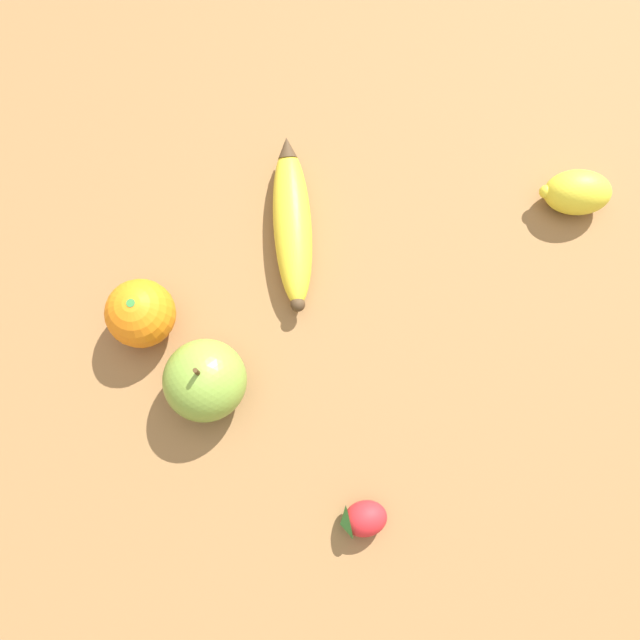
{
  "coord_description": "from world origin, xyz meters",
  "views": [
    {
      "loc": [
        0.15,
        0.04,
        0.62
      ],
      "look_at": [
        -0.02,
        0.01,
        0.03
      ],
      "focal_mm": 35.0,
      "sensor_mm": 36.0,
      "label": 1
    }
  ],
  "objects_px": {
    "orange": "(141,313)",
    "apple": "(205,380)",
    "lemon": "(577,193)",
    "strawberry": "(362,519)",
    "banana": "(292,222)"
  },
  "relations": [
    {
      "from": "apple",
      "to": "lemon",
      "type": "relative_size",
      "value": 1.08
    },
    {
      "from": "apple",
      "to": "orange",
      "type": "bearing_deg",
      "value": -124.72
    },
    {
      "from": "banana",
      "to": "strawberry",
      "type": "xyz_separation_m",
      "value": [
        0.28,
        0.12,
        -0.0
      ]
    },
    {
      "from": "banana",
      "to": "lemon",
      "type": "height_order",
      "value": "lemon"
    },
    {
      "from": "apple",
      "to": "lemon",
      "type": "bearing_deg",
      "value": 128.35
    },
    {
      "from": "banana",
      "to": "apple",
      "type": "relative_size",
      "value": 2.28
    },
    {
      "from": "banana",
      "to": "apple",
      "type": "bearing_deg",
      "value": 150.63
    },
    {
      "from": "orange",
      "to": "strawberry",
      "type": "xyz_separation_m",
      "value": [
        0.15,
        0.25,
        -0.02
      ]
    },
    {
      "from": "orange",
      "to": "banana",
      "type": "bearing_deg",
      "value": 135.59
    },
    {
      "from": "strawberry",
      "to": "lemon",
      "type": "xyz_separation_m",
      "value": [
        -0.37,
        0.17,
        0.01
      ]
    },
    {
      "from": "orange",
      "to": "lemon",
      "type": "relative_size",
      "value": 0.88
    },
    {
      "from": "orange",
      "to": "apple",
      "type": "bearing_deg",
      "value": 55.28
    },
    {
      "from": "orange",
      "to": "lemon",
      "type": "height_order",
      "value": "orange"
    },
    {
      "from": "banana",
      "to": "orange",
      "type": "height_order",
      "value": "orange"
    },
    {
      "from": "banana",
      "to": "apple",
      "type": "height_order",
      "value": "apple"
    }
  ]
}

